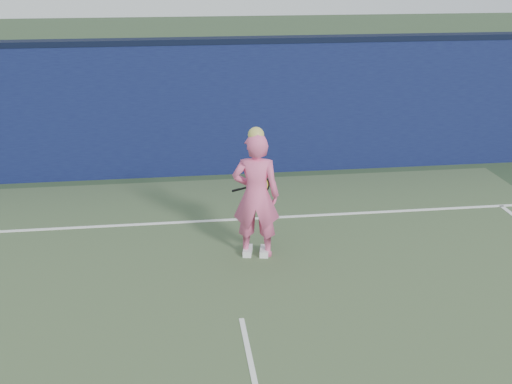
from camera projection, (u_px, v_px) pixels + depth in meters
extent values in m
plane|color=#2E4228|center=(252.00, 370.00, 6.65)|extent=(80.00, 80.00, 0.00)
cube|color=#0D123B|center=(209.00, 110.00, 12.25)|extent=(24.00, 0.40, 2.50)
cube|color=black|center=(207.00, 41.00, 11.79)|extent=(24.00, 0.42, 0.10)
imported|color=#EA5B8F|center=(256.00, 196.00, 8.89)|extent=(0.73, 0.55, 1.80)
sphere|color=#C2B757|center=(256.00, 135.00, 8.59)|extent=(0.22, 0.22, 0.22)
cube|color=white|center=(264.00, 252.00, 9.18)|extent=(0.17, 0.30, 0.10)
cube|color=white|center=(248.00, 251.00, 9.20)|extent=(0.17, 0.30, 0.10)
torus|color=black|center=(260.00, 185.00, 9.30)|extent=(0.30, 0.07, 0.30)
torus|color=gold|center=(260.00, 185.00, 9.30)|extent=(0.25, 0.05, 0.25)
cylinder|color=beige|center=(260.00, 185.00, 9.30)|extent=(0.25, 0.04, 0.24)
cylinder|color=black|center=(245.00, 188.00, 9.35)|extent=(0.27, 0.06, 0.10)
cylinder|color=black|center=(236.00, 190.00, 9.38)|extent=(0.13, 0.05, 0.07)
cube|color=white|center=(221.00, 220.00, 10.36)|extent=(11.00, 0.08, 0.01)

